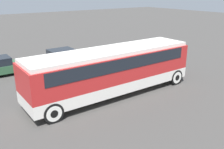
% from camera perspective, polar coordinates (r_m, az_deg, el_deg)
% --- Properties ---
extents(ground_plane, '(120.00, 120.00, 0.00)m').
position_cam_1_polar(ground_plane, '(15.86, 0.00, -4.47)').
color(ground_plane, '#423F3D').
extents(tour_bus, '(10.90, 2.70, 2.91)m').
position_cam_1_polar(tour_bus, '(15.30, 0.29, 1.67)').
color(tour_bus, silver).
rests_on(tour_bus, ground_plane).
extents(parked_car_near, '(4.06, 1.84, 1.34)m').
position_cam_1_polar(parked_car_near, '(22.50, -11.25, 4.04)').
color(parked_car_near, '#7A6B5B').
rests_on(parked_car_near, ground_plane).
extents(parked_car_far, '(4.49, 1.93, 1.43)m').
position_cam_1_polar(parked_car_far, '(22.61, 3.56, 4.55)').
color(parked_car_far, maroon).
rests_on(parked_car_far, ground_plane).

